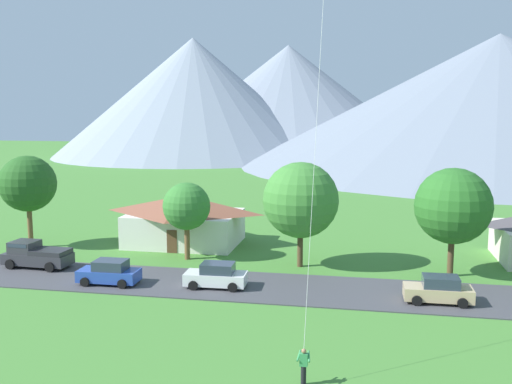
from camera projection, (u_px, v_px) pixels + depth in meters
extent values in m
cube|color=#424247|center=(301.00, 289.00, 38.90)|extent=(160.00, 6.87, 0.08)
cone|color=gray|center=(194.00, 97.00, 153.60)|extent=(74.30, 74.30, 31.20)
cone|color=slate|center=(497.00, 101.00, 122.82)|extent=(110.11, 110.11, 28.22)
cone|color=gray|center=(288.00, 99.00, 168.12)|extent=(80.82, 80.82, 30.92)
cube|color=silver|center=(185.00, 228.00, 52.22)|extent=(9.74, 7.08, 2.89)
pyramid|color=brown|center=(184.00, 204.00, 51.90)|extent=(10.52, 7.64, 1.59)
cube|color=brown|center=(172.00, 242.00, 48.82)|extent=(0.90, 0.06, 2.00)
cylinder|color=#4C3823|center=(300.00, 247.00, 44.53)|extent=(0.44, 0.44, 3.06)
sphere|color=#3D7F33|center=(301.00, 200.00, 44.00)|extent=(5.86, 5.86, 5.86)
cylinder|color=brown|center=(187.00, 241.00, 46.75)|extent=(0.44, 0.44, 2.95)
sphere|color=#33752D|center=(187.00, 206.00, 46.34)|extent=(3.87, 3.87, 3.87)
cylinder|color=brown|center=(30.00, 226.00, 50.74)|extent=(0.44, 0.44, 3.88)
sphere|color=#23561E|center=(28.00, 184.00, 50.21)|extent=(4.92, 4.92, 4.92)
cylinder|color=#4C3823|center=(451.00, 255.00, 41.91)|extent=(0.44, 0.44, 3.17)
sphere|color=#286623|center=(453.00, 206.00, 41.39)|extent=(5.53, 5.53, 5.53)
cube|color=#2847A8|center=(109.00, 275.00, 39.97)|extent=(4.23, 1.87, 0.80)
cube|color=#2D3847|center=(111.00, 265.00, 39.84)|extent=(2.23, 1.62, 0.68)
cylinder|color=black|center=(85.00, 282.00, 39.34)|extent=(0.64, 0.25, 0.64)
cylinder|color=black|center=(97.00, 274.00, 41.13)|extent=(0.64, 0.25, 0.64)
cylinder|color=black|center=(122.00, 284.00, 38.88)|extent=(0.64, 0.25, 0.64)
cylinder|color=black|center=(132.00, 276.00, 40.67)|extent=(0.64, 0.25, 0.64)
cube|color=tan|center=(438.00, 293.00, 36.09)|extent=(4.23, 1.86, 0.80)
cube|color=#2D3847|center=(441.00, 282.00, 35.96)|extent=(2.22, 1.62, 0.68)
cylinder|color=black|center=(417.00, 301.00, 35.47)|extent=(0.64, 0.25, 0.64)
cylinder|color=black|center=(414.00, 291.00, 37.26)|extent=(0.64, 0.25, 0.64)
cylinder|color=black|center=(463.00, 303.00, 35.00)|extent=(0.64, 0.25, 0.64)
cylinder|color=black|center=(457.00, 294.00, 36.80)|extent=(0.64, 0.25, 0.64)
cube|color=white|center=(216.00, 278.00, 39.20)|extent=(4.27, 1.96, 0.80)
cube|color=#2D3847|center=(218.00, 268.00, 39.08)|extent=(2.26, 1.67, 0.68)
cylinder|color=black|center=(193.00, 285.00, 38.55)|extent=(0.65, 0.26, 0.64)
cylinder|color=black|center=(200.00, 278.00, 40.35)|extent=(0.65, 0.26, 0.64)
cylinder|color=black|center=(233.00, 287.00, 38.14)|extent=(0.65, 0.26, 0.64)
cylinder|color=black|center=(238.00, 279.00, 39.94)|extent=(0.65, 0.26, 0.64)
cube|color=#333338|center=(38.00, 258.00, 44.18)|extent=(5.29, 2.24, 0.84)
cube|color=#333338|center=(25.00, 247.00, 44.32)|extent=(1.98, 1.92, 0.90)
cube|color=#2D3847|center=(24.00, 243.00, 44.28)|extent=(1.70, 1.95, 0.28)
cube|color=#28282C|center=(51.00, 252.00, 43.83)|extent=(2.79, 2.08, 0.36)
cylinder|color=black|center=(10.00, 264.00, 43.64)|extent=(0.77, 0.31, 0.76)
cylinder|color=black|center=(27.00, 258.00, 45.60)|extent=(0.77, 0.31, 0.76)
cylinder|color=black|center=(50.00, 267.00, 42.85)|extent=(0.77, 0.31, 0.76)
cylinder|color=black|center=(65.00, 260.00, 44.81)|extent=(0.77, 0.31, 0.76)
cylinder|color=black|center=(303.00, 375.00, 25.37)|extent=(0.24, 0.24, 0.88)
cube|color=#388E51|center=(304.00, 360.00, 25.27)|extent=(0.36, 0.22, 0.58)
sphere|color=#9E7051|center=(304.00, 351.00, 25.21)|extent=(0.21, 0.21, 0.21)
cylinder|color=#388E51|center=(299.00, 356.00, 25.35)|extent=(0.18, 0.55, 0.37)
cylinder|color=#388E51|center=(309.00, 356.00, 25.27)|extent=(0.18, 0.55, 0.37)
cylinder|color=silver|center=(315.00, 150.00, 26.88)|extent=(0.22, 5.99, 17.35)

